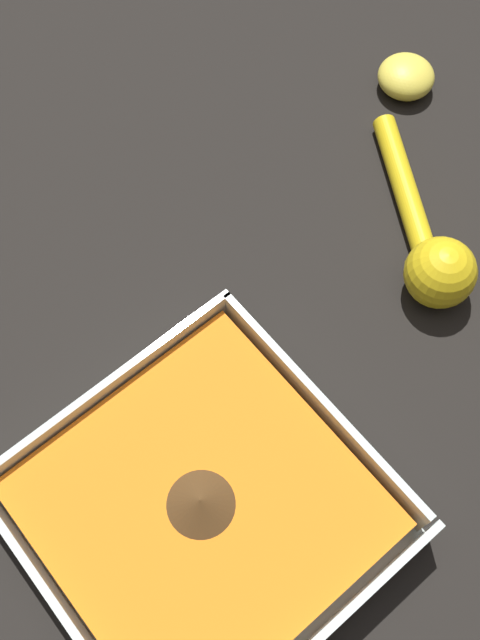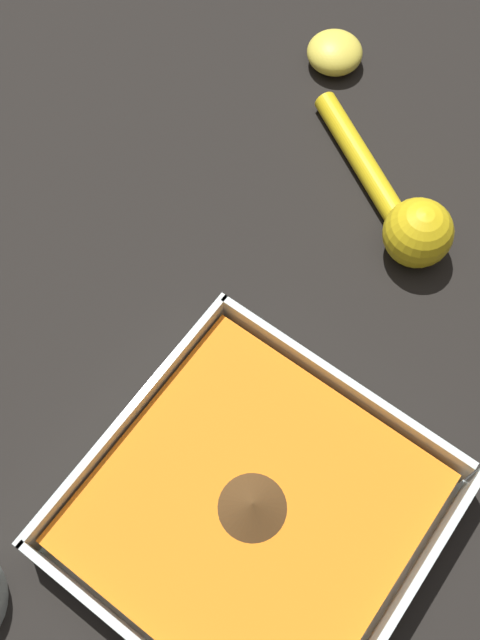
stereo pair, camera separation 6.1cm
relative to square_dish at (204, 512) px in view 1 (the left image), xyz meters
name	(u,v)px [view 1 (the left image)]	position (x,y,z in m)	size (l,w,h in m)	color
ground_plane	(167,545)	(0.04, 0.00, -0.02)	(4.00, 4.00, 0.00)	black
square_dish	(204,512)	(0.00, 0.00, 0.00)	(0.24, 0.24, 0.05)	silver
lemon_squeezer	(431,251)	(-0.29, -0.05, 0.01)	(0.13, 0.19, 0.06)	yellow
lemon_half	(406,77)	(-0.42, -0.20, -0.01)	(0.06, 0.06, 0.03)	#EFDB4C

